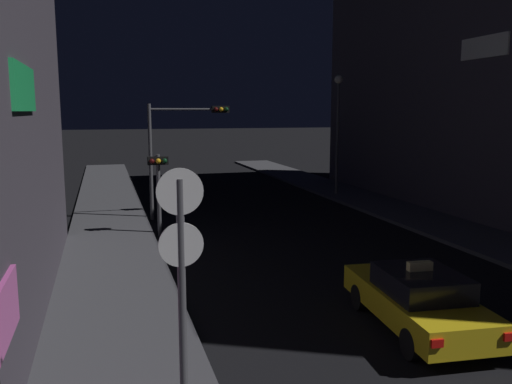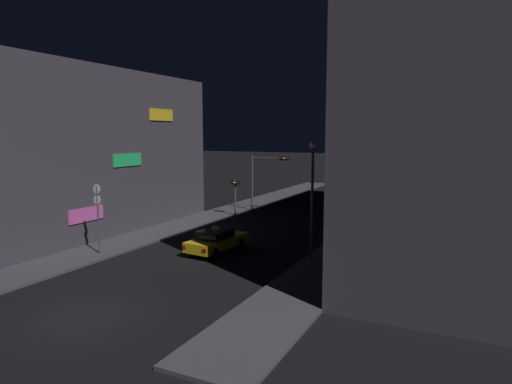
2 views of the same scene
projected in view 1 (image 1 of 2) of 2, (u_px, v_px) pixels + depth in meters
name	position (u px, v px, depth m)	size (l,w,h in m)	color
sidewalk_left	(110.00, 225.00, 22.63)	(3.28, 52.07, 0.15)	#424247
sidewalk_right	(390.00, 209.00, 26.42)	(3.28, 52.07, 0.15)	#424247
taxi	(417.00, 299.00, 11.87)	(2.20, 4.59, 1.62)	yellow
traffic_light_overhead	(181.00, 136.00, 23.89)	(3.74, 0.42, 5.28)	#47474C
traffic_light_left_kerb	(158.00, 177.00, 20.60)	(0.80, 0.42, 3.28)	#47474C
sign_pole_left	(182.00, 303.00, 6.35)	(0.56, 0.10, 4.14)	#47474C
street_lamp_far_block	(338.00, 115.00, 29.99)	(0.49, 0.49, 6.82)	#47474C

